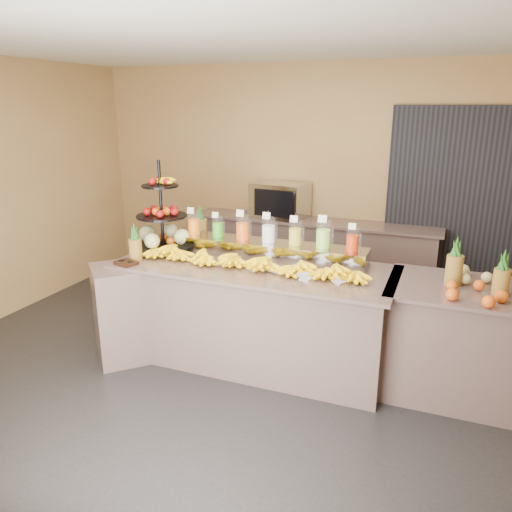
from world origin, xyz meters
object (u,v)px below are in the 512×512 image
Objects in this scene: fruit_stand at (166,228)px; right_fruit_pile at (474,284)px; condiment_caddy at (126,263)px; pitcher_tray at (268,250)px; oven_warmer at (280,200)px; banana_heap at (248,259)px.

fruit_stand is 1.91× the size of right_fruit_pile.
right_fruit_pile is (2.88, 0.37, 0.06)m from condiment_caddy.
condiment_caddy is at bearing -99.93° from fruit_stand.
oven_warmer is (-0.46, 1.67, 0.14)m from pitcher_tray.
fruit_stand is 0.58m from condiment_caddy.
condiment_caddy is (-0.10, -0.53, -0.21)m from fruit_stand.
pitcher_tray is 0.85× the size of banana_heap.
pitcher_tray is 1.03m from fruit_stand.
banana_heap is 1.82m from right_fruit_pile.
fruit_stand is (-0.95, 0.22, 0.14)m from banana_heap.
fruit_stand is 1.90m from oven_warmer.
fruit_stand is at bearing -171.87° from pitcher_tray.
fruit_stand is at bearing 167.20° from banana_heap.
fruit_stand is 2.79m from right_fruit_pile.
pitcher_tray is 0.37m from banana_heap.
banana_heap is at bearing 16.45° from condiment_caddy.
pitcher_tray is 9.69× the size of condiment_caddy.
condiment_caddy is 0.29× the size of oven_warmer.
right_fruit_pile is at bearing -34.07° from oven_warmer.
pitcher_tray is at bearing 9.24° from fruit_stand.
condiment_caddy is at bearing -163.55° from banana_heap.
oven_warmer reaches higher than pitcher_tray.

